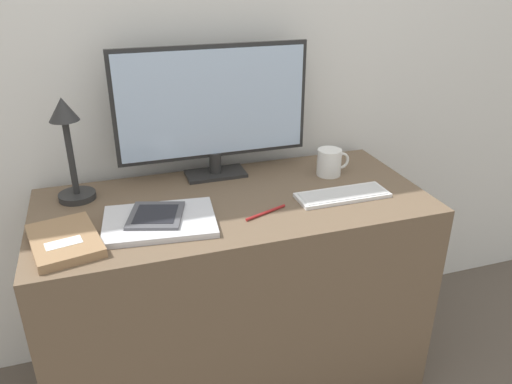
{
  "coord_description": "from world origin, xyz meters",
  "views": [
    {
      "loc": [
        -0.38,
        -1.15,
        1.45
      ],
      "look_at": [
        0.05,
        0.14,
        0.81
      ],
      "focal_mm": 35.0,
      "sensor_mm": 36.0,
      "label": 1
    }
  ],
  "objects": [
    {
      "name": "desk",
      "position": [
        0.0,
        0.22,
        0.38
      ],
      "size": [
        1.24,
        0.57,
        0.75
      ],
      "color": "brown",
      "rests_on": "ground_plane"
    },
    {
      "name": "ereader",
      "position": [
        -0.25,
        0.15,
        0.77
      ],
      "size": [
        0.19,
        0.2,
        0.01
      ],
      "color": "#4C4C51",
      "rests_on": "laptop"
    },
    {
      "name": "desk_lamp",
      "position": [
        -0.47,
        0.39,
        0.95
      ],
      "size": [
        0.12,
        0.12,
        0.33
      ],
      "color": "#282828",
      "rests_on": "desk"
    },
    {
      "name": "pen",
      "position": [
        0.07,
        0.1,
        0.76
      ],
      "size": [
        0.14,
        0.06,
        0.01
      ],
      "color": "maroon",
      "rests_on": "desk"
    },
    {
      "name": "notebook",
      "position": [
        -0.51,
        0.1,
        0.76
      ],
      "size": [
        0.21,
        0.27,
        0.03
      ],
      "color": "#93704C",
      "rests_on": "desk"
    },
    {
      "name": "wall_back",
      "position": [
        0.0,
        0.58,
        1.2
      ],
      "size": [
        3.6,
        0.05,
        2.4
      ],
      "color": "silver",
      "rests_on": "ground_plane"
    },
    {
      "name": "monitor",
      "position": [
        -0.01,
        0.44,
        1.0
      ],
      "size": [
        0.66,
        0.11,
        0.45
      ],
      "color": "#262626",
      "rests_on": "desk"
    },
    {
      "name": "laptop",
      "position": [
        -0.25,
        0.14,
        0.76
      ],
      "size": [
        0.34,
        0.26,
        0.02
      ],
      "color": "#BCBCC1",
      "rests_on": "desk"
    },
    {
      "name": "keyboard",
      "position": [
        0.34,
        0.13,
        0.76
      ],
      "size": [
        0.3,
        0.11,
        0.01
      ],
      "color": "silver",
      "rests_on": "desk"
    },
    {
      "name": "coffee_mug",
      "position": [
        0.38,
        0.32,
        0.8
      ],
      "size": [
        0.12,
        0.09,
        0.09
      ],
      "color": "white",
      "rests_on": "desk"
    }
  ]
}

